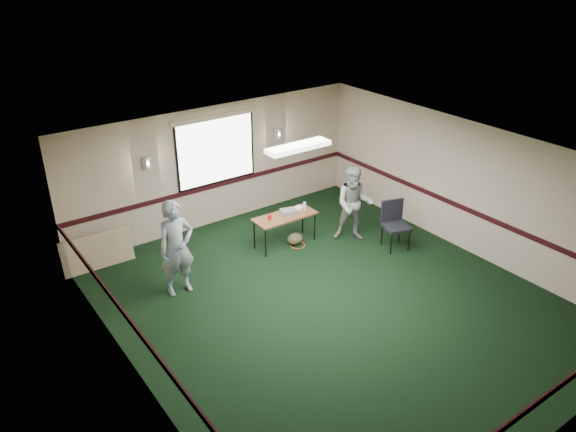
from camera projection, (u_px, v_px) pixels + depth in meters
ground at (330, 302)px, 10.02m from camera, size 8.00×8.00×0.00m
room_shell at (263, 183)px, 10.87m from camera, size 8.00×8.02×8.00m
folding_table at (285, 218)px, 11.66m from camera, size 1.36×0.56×0.68m
projector at (288, 212)px, 11.68m from camera, size 0.35×0.31×0.10m
game_console at (299, 208)px, 11.90m from camera, size 0.23×0.20×0.05m
red_cup at (270, 217)px, 11.44m from camera, size 0.08×0.08×0.11m
water_bottle at (305, 206)px, 11.81m from camera, size 0.06×0.06×0.20m
duffel_bag at (295, 239)px, 11.88m from camera, size 0.42×0.36×0.25m
cable_coil at (298, 245)px, 11.87m from camera, size 0.34×0.34×0.02m
folded_table at (97, 251)px, 10.95m from camera, size 1.39×0.23×0.71m
conference_chair at (394, 221)px, 11.63m from camera, size 0.62×0.63×1.00m
person_left at (177, 248)px, 9.96m from camera, size 0.67×0.45×1.81m
person_right at (354, 204)px, 11.79m from camera, size 1.02×1.00×1.66m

